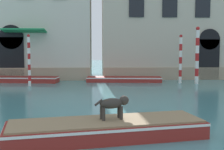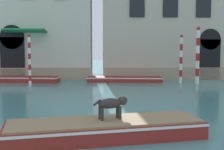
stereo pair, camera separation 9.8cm
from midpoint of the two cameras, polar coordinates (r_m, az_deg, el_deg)
boat_foreground at (r=9.81m, az=-1.30°, el=-9.76°), size 6.36×2.95×0.57m
dog_on_deck at (r=9.78m, az=0.05°, el=-5.26°), size 1.10×0.54×0.75m
boat_moored_near_palazzo at (r=25.60m, az=-16.35°, el=-0.75°), size 5.96×2.11×0.44m
boat_moored_far at (r=24.90m, az=2.10°, el=-0.76°), size 6.03×1.94×0.40m
mooring_pole_0 at (r=22.75m, az=-15.04°, el=2.63°), size 0.21×0.21×3.67m
mooring_pole_1 at (r=24.30m, az=15.20°, el=3.54°), size 0.28×0.28×4.29m
mooring_pole_3 at (r=24.53m, az=12.31°, el=2.94°), size 0.24×0.24×3.72m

